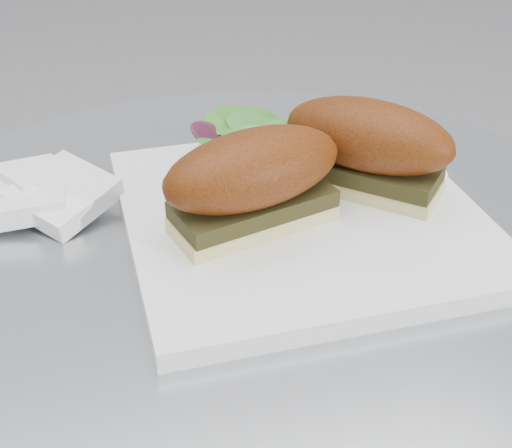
# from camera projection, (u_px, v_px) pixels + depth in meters

# --- Properties ---
(plate) EXTENTS (0.29, 0.29, 0.02)m
(plate) POSITION_uv_depth(u_px,v_px,m) (301.00, 216.00, 0.59)
(plate) COLOR white
(plate) RESTS_ON table
(sandwich_left) EXTENTS (0.16, 0.10, 0.08)m
(sandwich_left) POSITION_uv_depth(u_px,v_px,m) (254.00, 179.00, 0.54)
(sandwich_left) COLOR #DACF88
(sandwich_left) RESTS_ON plate
(sandwich_right) EXTENTS (0.15, 0.15, 0.08)m
(sandwich_right) POSITION_uv_depth(u_px,v_px,m) (368.00, 145.00, 0.59)
(sandwich_right) COLOR #DACF88
(sandwich_right) RESTS_ON plate
(salad) EXTENTS (0.12, 0.12, 0.05)m
(salad) POSITION_uv_depth(u_px,v_px,m) (254.00, 142.00, 0.64)
(salad) COLOR #387E29
(salad) RESTS_ON plate
(napkin) EXTENTS (0.16, 0.16, 0.02)m
(napkin) POSITION_uv_depth(u_px,v_px,m) (40.00, 202.00, 0.61)
(napkin) COLOR white
(napkin) RESTS_ON table
(saucer) EXTENTS (0.15, 0.15, 0.01)m
(saucer) POSITION_uv_depth(u_px,v_px,m) (362.00, 177.00, 0.65)
(saucer) COLOR white
(saucer) RESTS_ON table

